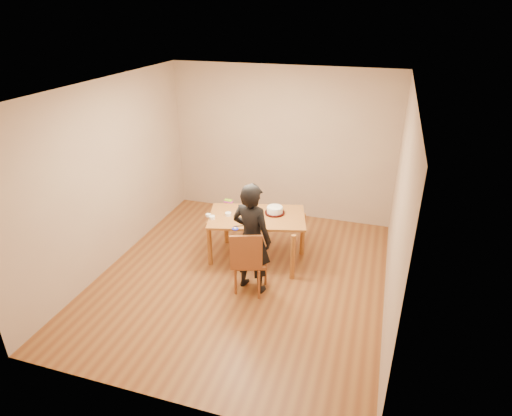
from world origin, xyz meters
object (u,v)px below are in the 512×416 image
(dining_table, at_px, (257,217))
(dining_chair, at_px, (251,262))
(person, at_px, (252,238))
(cake_plate, at_px, (275,213))
(cake, at_px, (275,210))

(dining_table, height_order, dining_chair, dining_table)
(dining_table, height_order, person, person)
(dining_table, xyz_separation_m, person, (0.15, -0.73, 0.05))
(cake_plate, distance_m, person, 0.89)
(cake_plate, bearing_deg, dining_chair, -94.95)
(cake_plate, bearing_deg, person, -95.20)
(dining_table, bearing_deg, person, -92.91)
(person, bearing_deg, cake, -81.34)
(dining_table, bearing_deg, cake, 19.78)
(dining_chair, xyz_separation_m, cake, (0.08, 0.93, 0.36))
(dining_chair, bearing_deg, dining_table, 81.39)
(dining_chair, bearing_deg, cake, 65.48)
(dining_chair, height_order, cake_plate, cake_plate)
(dining_table, distance_m, dining_chair, 0.84)
(dining_table, distance_m, person, 0.75)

